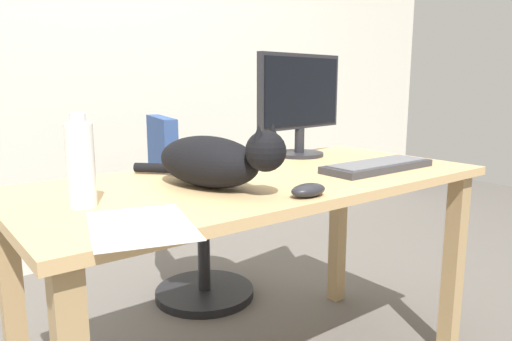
# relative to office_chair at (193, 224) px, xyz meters

# --- Properties ---
(back_wall) EXTENTS (6.00, 0.04, 2.60)m
(back_wall) POSITION_rel_office_chair_xyz_m (-0.16, 0.83, 0.92)
(back_wall) COLOR beige
(back_wall) RESTS_ON ground_plane
(desk) EXTENTS (1.54, 0.71, 0.75)m
(desk) POSITION_rel_office_chair_xyz_m (-0.16, -0.72, 0.26)
(desk) COLOR tan
(desk) RESTS_ON ground_plane
(office_chair) EXTENTS (0.49, 0.48, 0.89)m
(office_chair) POSITION_rel_office_chair_xyz_m (0.00, 0.00, 0.00)
(office_chair) COLOR black
(office_chair) RESTS_ON ground_plane
(monitor) EXTENTS (0.48, 0.20, 0.41)m
(monitor) POSITION_rel_office_chair_xyz_m (0.24, -0.48, 0.59)
(monitor) COLOR #232328
(monitor) RESTS_ON desk
(keyboard) EXTENTS (0.44, 0.15, 0.03)m
(keyboard) POSITION_rel_office_chair_xyz_m (0.24, -0.88, 0.38)
(keyboard) COLOR #333338
(keyboard) RESTS_ON desk
(cat) EXTENTS (0.26, 0.60, 0.20)m
(cat) POSITION_rel_office_chair_xyz_m (-0.37, -0.77, 0.45)
(cat) COLOR black
(cat) RESTS_ON desk
(computer_mouse) EXTENTS (0.11, 0.06, 0.04)m
(computer_mouse) POSITION_rel_office_chair_xyz_m (-0.23, -1.02, 0.38)
(computer_mouse) COLOR #232328
(computer_mouse) RESTS_ON desk
(paper_sheet) EXTENTS (0.28, 0.34, 0.00)m
(paper_sheet) POSITION_rel_office_chair_xyz_m (-0.70, -0.99, 0.37)
(paper_sheet) COLOR white
(paper_sheet) RESTS_ON desk
(water_bottle) EXTENTS (0.07, 0.07, 0.23)m
(water_bottle) POSITION_rel_office_chair_xyz_m (-0.74, -0.75, 0.47)
(water_bottle) COLOR silver
(water_bottle) RESTS_ON desk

